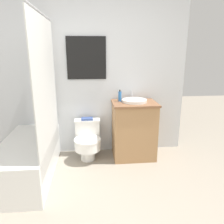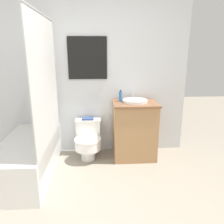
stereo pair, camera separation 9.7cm
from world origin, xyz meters
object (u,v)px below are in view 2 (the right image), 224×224
(sink, at_px, (135,101))
(book_on_tank, at_px, (88,119))
(toilet, at_px, (88,140))
(soap_bottle, at_px, (120,96))

(sink, relative_size, book_on_tank, 2.28)
(toilet, height_order, sink, sink)
(toilet, bearing_deg, book_on_tank, 90.00)
(toilet, relative_size, book_on_tank, 3.29)
(book_on_tank, bearing_deg, sink, -9.63)
(toilet, xyz_separation_m, book_on_tank, (0.00, 0.13, 0.29))
(toilet, height_order, book_on_tank, book_on_tank)
(soap_bottle, relative_size, book_on_tank, 0.98)
(toilet, relative_size, sink, 1.44)
(sink, height_order, soap_bottle, soap_bottle)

